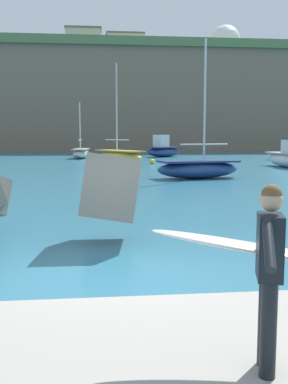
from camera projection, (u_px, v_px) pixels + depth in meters
ground_plane at (110, 275)px, 8.18m from camera, size 400.00×400.00×0.00m
breakwater_jetty at (155, 186)px, 10.14m from camera, size 32.39×7.20×2.62m
surfer_with_board at (264, 261)px, 4.37m from camera, size 2.11×1.41×1.78m
boat_near_centre at (120, 156)px, 39.60m from camera, size 4.57×5.86×8.42m
boat_mid_left at (81, 153)px, 47.60m from camera, size 2.02×5.12×5.66m
boat_mid_centre at (198, 168)px, 26.02m from camera, size 5.01×2.80×7.64m
boat_far_left at (163, 150)px, 50.71m from camera, size 4.75×4.21×2.53m
mooring_buoy_middle at (152, 162)px, 38.38m from camera, size 0.44×0.44×0.44m
headland_bluff at (145, 105)px, 85.29m from camera, size 106.03×45.55×15.46m
radar_dome at (225, 45)px, 93.28m from camera, size 6.03×6.03×8.74m
station_building_west at (125, 49)px, 85.65m from camera, size 6.97×4.33×5.37m
station_building_central at (83, 45)px, 82.42m from camera, size 6.38×5.13×5.52m
station_building_east at (147, 56)px, 91.59m from camera, size 7.27×6.56×4.82m
station_building_annex at (150, 56)px, 93.81m from camera, size 7.40×4.46×5.47m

